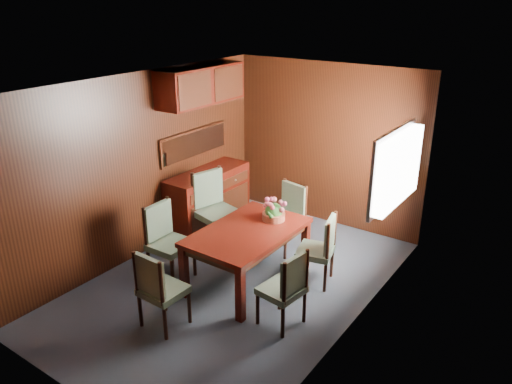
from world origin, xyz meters
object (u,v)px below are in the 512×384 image
Objects in this scene: flower_centerpiece at (274,209)px; chair_right_near at (287,286)px; chair_head at (158,287)px; sideboard at (208,200)px; chair_left_near at (166,237)px; dining_table at (248,237)px.

chair_right_near is at bearing -50.24° from flower_centerpiece.
flower_centerpiece is (0.31, 1.68, 0.34)m from chair_head.
flower_centerpiece reaches higher than sideboard.
chair_right_near is at bearing 88.39° from chair_left_near.
chair_right_near is 2.89× the size of flower_centerpiece.
dining_table is at bearing -33.01° from sideboard.
chair_head is (-0.22, -1.26, -0.10)m from dining_table.
sideboard is 2.42m from chair_head.
sideboard is at bearing 65.73° from chair_right_near.
chair_right_near reaches higher than dining_table.
dining_table is 1.53× the size of chair_left_near.
chair_left_near reaches higher than chair_right_near.
sideboard is 1.56× the size of chair_head.
sideboard is 1.61m from dining_table.
flower_centerpiece is (1.44, -0.46, 0.39)m from sideboard.
flower_centerpiece is (-0.74, 0.89, 0.36)m from chair_right_near.
chair_left_near is at bearing 97.19° from chair_right_near.
dining_table is at bearing 81.70° from chair_head.
dining_table is 1.00m from chair_left_near.
chair_head reaches higher than chair_right_near.
chair_left_near is at bearing -70.98° from sideboard.
dining_table is 1.66× the size of chair_head.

